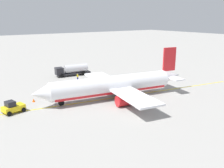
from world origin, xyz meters
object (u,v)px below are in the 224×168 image
at_px(pushback_tug, 13,107).
at_px(safety_cone_nose, 34,100).
at_px(fuel_tanker, 73,70).
at_px(refueling_worker, 78,77).
at_px(airplane, 114,85).

height_order(pushback_tug, safety_cone_nose, pushback_tug).
relative_size(fuel_tanker, refueling_worker, 5.95).
bearing_deg(pushback_tug, safety_cone_nose, -142.05).
height_order(pushback_tug, refueling_worker, pushback_tug).
height_order(fuel_tanker, refueling_worker, fuel_tanker).
relative_size(fuel_tanker, safety_cone_nose, 16.07).
height_order(airplane, refueling_worker, airplane).
xyz_separation_m(airplane, pushback_tug, (19.18, -3.25, -1.65)).
relative_size(refueling_worker, safety_cone_nose, 2.70).
distance_m(airplane, refueling_worker, 17.65).
bearing_deg(safety_cone_nose, refueling_worker, -144.72).
relative_size(airplane, pushback_tug, 8.33).
bearing_deg(airplane, pushback_tug, -9.62).
height_order(airplane, pushback_tug, airplane).
bearing_deg(airplane, safety_cone_nose, -25.52).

